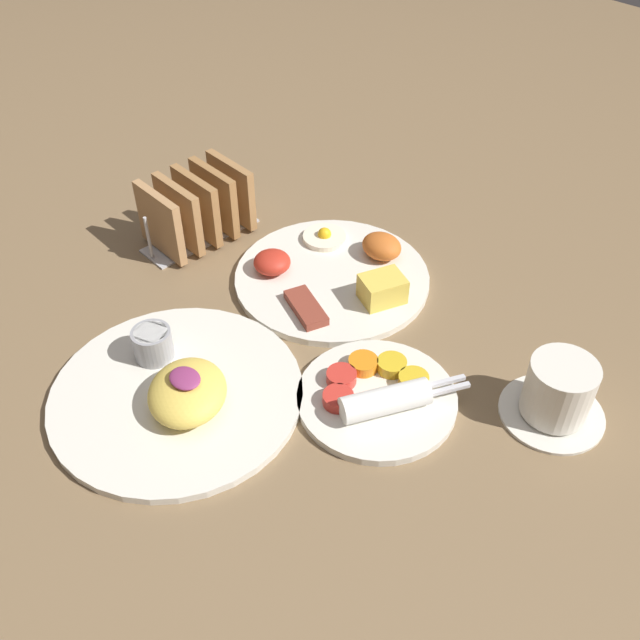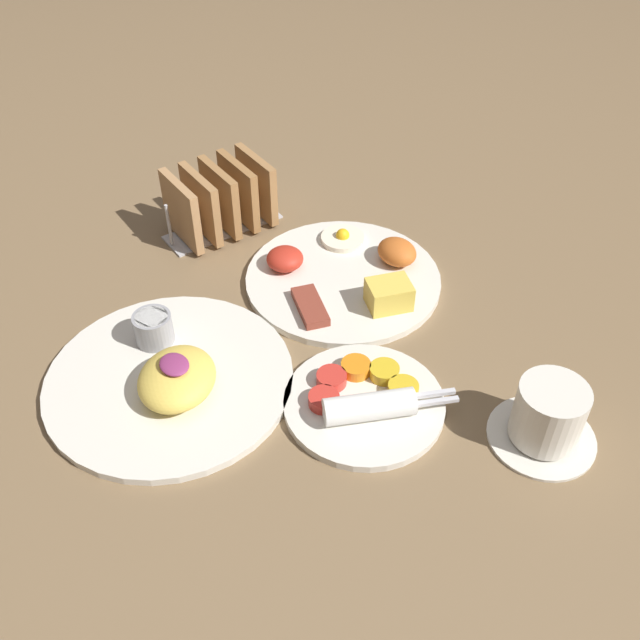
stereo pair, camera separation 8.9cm
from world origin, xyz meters
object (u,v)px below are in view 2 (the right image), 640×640
object	(u,v)px
plate_breakfast	(347,275)
plate_foreground	(170,375)
coffee_cup	(548,417)
plate_condiments	(365,400)
toast_rack	(220,201)

from	to	relation	value
plate_breakfast	plate_foreground	size ratio (longest dim) A/B	0.92
plate_breakfast	coffee_cup	xyz separation A→B (m)	(0.35, 0.01, 0.03)
plate_breakfast	plate_foreground	world-z (taller)	plate_foreground
plate_condiments	coffee_cup	world-z (taller)	coffee_cup
plate_breakfast	coffee_cup	distance (m)	0.35
plate_breakfast	coffee_cup	world-z (taller)	coffee_cup
toast_rack	plate_foreground	bearing A→B (deg)	-40.33
plate_breakfast	plate_foreground	distance (m)	0.29
plate_breakfast	plate_condiments	size ratio (longest dim) A/B	1.45
plate_condiments	coffee_cup	distance (m)	0.20
plate_foreground	coffee_cup	xyz separation A→B (m)	(0.31, 0.30, 0.02)
coffee_cup	plate_breakfast	bearing A→B (deg)	-178.23
plate_condiments	plate_foreground	distance (m)	0.23
plate_foreground	coffee_cup	bearing A→B (deg)	43.66
plate_breakfast	toast_rack	size ratio (longest dim) A/B	1.51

